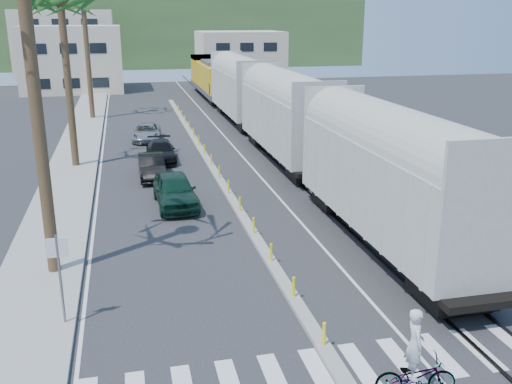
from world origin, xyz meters
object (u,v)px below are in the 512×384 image
car_lead (175,190)px  car_second (152,166)px  street_sign (59,267)px  cyclist (415,368)px

car_lead → car_second: bearing=96.4°
street_sign → car_lead: size_ratio=0.62×
street_sign → car_second: 16.85m
car_lead → car_second: car_lead is taller
street_sign → car_lead: (4.39, 10.92, -1.15)m
car_second → car_lead: bearing=-81.5°
street_sign → cyclist: street_sign is taller
car_second → street_sign: bearing=-102.6°
car_lead → cyclist: size_ratio=2.02×
car_second → cyclist: (5.27, -21.88, 0.07)m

